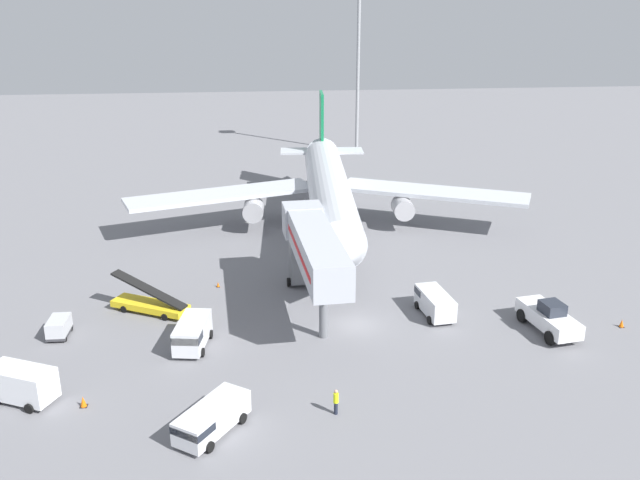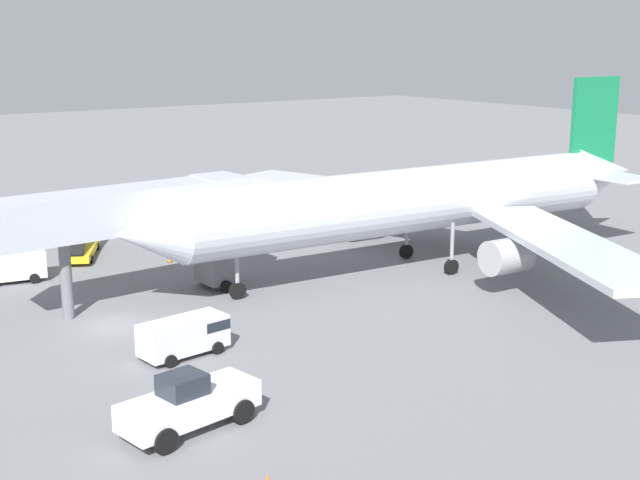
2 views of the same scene
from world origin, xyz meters
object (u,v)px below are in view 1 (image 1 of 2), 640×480
at_px(safety_cone_charlie, 83,402).
at_px(service_van_outer_right, 434,302).
at_px(baggage_cart_near_left, 59,327).
at_px(safety_cone_bravo, 218,284).
at_px(service_van_near_center, 192,333).
at_px(apron_light_mast, 359,36).
at_px(pushback_tug, 549,317).
at_px(service_van_rear_left, 211,418).
at_px(service_van_mid_left, 20,382).
at_px(ground_crew_worker_foreground, 336,401).
at_px(belt_loader_truck, 150,304).
at_px(jet_bridge, 313,246).
at_px(safety_cone_alpha, 622,323).
at_px(airplane_at_gate, 329,189).

bearing_deg(safety_cone_charlie, service_van_outer_right, 22.46).
bearing_deg(baggage_cart_near_left, safety_cone_bravo, 35.09).
distance_m(service_van_near_center, apron_light_mast, 74.41).
bearing_deg(pushback_tug, service_van_rear_left, -157.69).
relative_size(service_van_mid_left, ground_crew_worker_foreground, 2.77).
relative_size(pushback_tug, belt_loader_truck, 0.94).
relative_size(jet_bridge, belt_loader_truck, 2.46).
relative_size(service_van_rear_left, apron_light_mast, 0.19).
height_order(belt_loader_truck, safety_cone_alpha, belt_loader_truck).
distance_m(pushback_tug, service_van_near_center, 27.96).
distance_m(pushback_tug, safety_cone_bravo, 28.94).
height_order(pushback_tug, service_van_outer_right, pushback_tug).
bearing_deg(pushback_tug, apron_light_mast, 93.59).
relative_size(service_van_mid_left, safety_cone_bravo, 10.01).
relative_size(airplane_at_gate, service_van_outer_right, 9.35).
bearing_deg(service_van_near_center, safety_cone_charlie, -132.17).
bearing_deg(ground_crew_worker_foreground, belt_loader_truck, 129.33).
bearing_deg(service_van_near_center, jet_bridge, 30.66).
xyz_separation_m(belt_loader_truck, safety_cone_charlie, (-2.59, -13.96, -0.41)).
bearing_deg(safety_cone_charlie, service_van_mid_left, 164.03).
distance_m(service_van_mid_left, service_van_near_center, 12.32).
height_order(airplane_at_gate, ground_crew_worker_foreground, airplane_at_gate).
distance_m(service_van_mid_left, safety_cone_bravo, 21.41).
bearing_deg(service_van_mid_left, service_van_near_center, 29.35).
bearing_deg(service_van_outer_right, safety_cone_alpha, -15.30).
height_order(safety_cone_alpha, apron_light_mast, apron_light_mast).
bearing_deg(jet_bridge, safety_cone_charlie, -141.41).
relative_size(baggage_cart_near_left, ground_crew_worker_foreground, 1.43).
bearing_deg(ground_crew_worker_foreground, airplane_at_gate, 83.75).
relative_size(airplane_at_gate, safety_cone_charlie, 63.02).
bearing_deg(service_van_near_center, apron_light_mast, 70.86).
bearing_deg(airplane_at_gate, safety_cone_alpha, -51.93).
xyz_separation_m(service_van_near_center, service_van_rear_left, (1.83, -11.08, -0.16)).
relative_size(jet_bridge, apron_light_mast, 0.60).
distance_m(service_van_rear_left, ground_crew_worker_foreground, 7.92).
height_order(safety_cone_alpha, safety_cone_bravo, safety_cone_alpha).
bearing_deg(safety_cone_charlie, service_van_rear_left, -24.67).
distance_m(service_van_outer_right, apron_light_mast, 67.17).
relative_size(baggage_cart_near_left, safety_cone_charlie, 3.48).
relative_size(service_van_mid_left, service_van_rear_left, 0.89).
distance_m(airplane_at_gate, jet_bridge, 20.60).
bearing_deg(belt_loader_truck, jet_bridge, -3.90).
bearing_deg(safety_cone_alpha, service_van_outer_right, 164.70).
distance_m(belt_loader_truck, service_van_near_center, 7.82).
bearing_deg(service_van_rear_left, baggage_cart_near_left, 131.21).
height_order(airplane_at_gate, belt_loader_truck, airplane_at_gate).
bearing_deg(ground_crew_worker_foreground, service_van_rear_left, -171.27).
xyz_separation_m(airplane_at_gate, ground_crew_worker_foreground, (-3.93, -35.91, -4.13)).
distance_m(jet_bridge, baggage_cart_near_left, 21.03).
bearing_deg(safety_cone_alpha, service_van_mid_left, -172.74).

